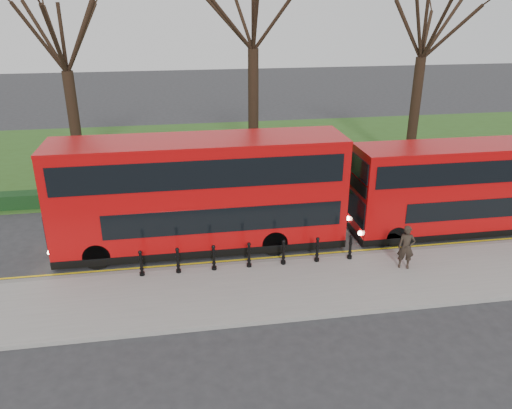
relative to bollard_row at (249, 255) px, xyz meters
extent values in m
plane|color=#28282B|center=(-0.01, 1.35, -0.65)|extent=(120.00, 120.00, 0.00)
cube|color=gray|center=(-0.01, -1.65, -0.58)|extent=(60.00, 4.00, 0.15)
cube|color=slate|center=(-0.01, 0.35, -0.58)|extent=(60.00, 0.25, 0.16)
cube|color=#2D4F1A|center=(-0.01, 16.35, -0.62)|extent=(60.00, 18.00, 0.06)
cube|color=black|center=(-0.01, 8.15, -0.25)|extent=(60.00, 0.90, 0.80)
cube|color=yellow|center=(-0.01, 0.65, -0.64)|extent=(60.00, 0.10, 0.01)
cube|color=yellow|center=(-0.01, 0.85, -0.64)|extent=(60.00, 0.10, 0.01)
cylinder|color=black|center=(-8.01, 11.35, 2.54)|extent=(0.60, 0.60, 6.39)
cylinder|color=black|center=(1.99, 11.35, 3.04)|extent=(0.60, 0.60, 7.38)
cylinder|color=black|center=(11.99, 11.35, 2.73)|extent=(0.60, 0.60, 6.75)
cylinder|color=black|center=(-4.13, 0.00, 0.00)|extent=(0.15, 0.15, 1.00)
cylinder|color=black|center=(-2.75, 0.00, 0.00)|extent=(0.15, 0.15, 1.00)
cylinder|color=black|center=(-1.38, 0.00, 0.00)|extent=(0.15, 0.15, 1.00)
cylinder|color=black|center=(0.00, 0.00, 0.00)|extent=(0.15, 0.15, 1.00)
cylinder|color=black|center=(1.38, 0.00, 0.00)|extent=(0.15, 0.15, 1.00)
cylinder|color=black|center=(2.75, 0.00, 0.00)|extent=(0.15, 0.15, 1.00)
cylinder|color=black|center=(4.13, 0.00, 0.00)|extent=(0.15, 0.15, 1.00)
cube|color=#AB090A|center=(-1.68, 2.32, 1.92)|extent=(11.89, 2.70, 4.38)
cube|color=black|center=(-1.68, 2.32, -0.33)|extent=(11.91, 2.72, 0.32)
cube|color=black|center=(-0.82, 0.95, 1.13)|extent=(9.51, 0.04, 1.03)
cube|color=black|center=(-1.68, 0.95, 3.08)|extent=(11.24, 0.04, 1.14)
cube|color=black|center=(-7.65, 2.32, 2.27)|extent=(0.06, 2.38, 0.59)
cylinder|color=black|center=(-5.90, 1.13, -0.11)|extent=(1.08, 0.32, 1.08)
cylinder|color=black|center=(-5.90, 3.51, -0.11)|extent=(1.08, 0.32, 1.08)
cylinder|color=black|center=(1.24, 1.13, -0.11)|extent=(1.08, 0.32, 1.08)
cylinder|color=black|center=(1.24, 3.51, -0.11)|extent=(1.08, 0.32, 1.08)
cube|color=#AB090A|center=(10.17, 2.07, 1.56)|extent=(10.21, 2.32, 3.76)
cube|color=black|center=(10.17, 2.07, -0.37)|extent=(10.23, 2.34, 0.28)
cube|color=black|center=(10.91, 0.90, 0.88)|extent=(8.17, 0.04, 0.88)
cube|color=black|center=(10.17, 0.90, 2.55)|extent=(9.66, 0.04, 0.97)
cube|color=black|center=(5.04, 2.07, 1.86)|extent=(0.06, 2.04, 0.51)
cylinder|color=black|center=(6.55, 1.05, -0.19)|extent=(0.93, 0.28, 0.93)
cylinder|color=black|center=(6.55, 3.09, -0.19)|extent=(0.93, 0.28, 0.93)
cylinder|color=black|center=(12.68, 3.09, -0.19)|extent=(0.93, 0.28, 0.93)
imported|color=black|center=(5.99, -1.05, 0.38)|extent=(0.75, 0.62, 1.75)
camera|label=1|loc=(-2.53, -17.04, 9.23)|focal=35.00mm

